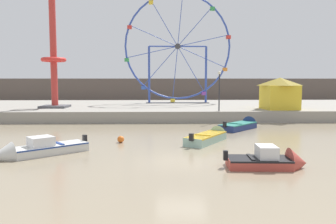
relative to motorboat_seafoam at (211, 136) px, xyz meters
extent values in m
plane|color=gray|center=(-2.38, -5.72, -0.29)|extent=(240.00, 240.00, 0.00)
cube|color=gray|center=(-2.38, 19.03, 0.26)|extent=(110.00, 19.47, 1.10)
cube|color=#564C47|center=(-2.38, 40.73, 1.91)|extent=(140.00, 3.00, 4.40)
cube|color=#93BCAD|center=(-0.44, -0.69, -0.02)|extent=(3.20, 4.00, 0.54)
cube|color=gold|center=(-0.44, -0.69, 0.21)|extent=(3.20, 3.98, 0.08)
cone|color=#93BCAD|center=(0.90, 1.40, -0.02)|extent=(1.60, 1.56, 1.21)
cube|color=black|center=(-1.57, -2.43, 0.36)|extent=(0.31, 0.30, 0.44)
cube|color=gold|center=(-0.71, -1.10, 0.28)|extent=(0.99, 0.72, 0.06)
cube|color=navy|center=(3.01, 5.11, -0.03)|extent=(3.73, 3.89, 0.52)
cube|color=#237566|center=(3.01, 5.11, 0.19)|extent=(3.71, 3.87, 0.08)
cone|color=navy|center=(4.70, 6.96, -0.03)|extent=(1.74, 1.72, 1.36)
cube|color=black|center=(1.61, 3.58, 0.34)|extent=(0.31, 0.31, 0.44)
cube|color=#237566|center=(2.68, 4.75, 0.26)|extent=(1.01, 0.94, 0.06)
cube|color=#B24238|center=(1.10, -7.07, -0.07)|extent=(2.93, 1.65, 0.45)
cube|color=black|center=(1.10, -7.07, 0.12)|extent=(2.90, 1.66, 0.08)
cone|color=#B24238|center=(2.89, -7.18, -0.07)|extent=(0.86, 1.45, 1.41)
cube|color=black|center=(-0.42, -6.98, 0.27)|extent=(0.21, 0.25, 0.44)
cube|color=silver|center=(1.45, -7.09, 0.45)|extent=(0.92, 1.23, 0.57)
cube|color=black|center=(0.74, -7.05, 0.19)|extent=(0.23, 1.27, 0.06)
cube|color=silver|center=(-9.48, -3.79, -0.05)|extent=(3.94, 3.60, 0.49)
cube|color=navy|center=(-9.48, -3.79, 0.16)|extent=(3.92, 3.59, 0.08)
cone|color=silver|center=(-11.42, -5.40, -0.05)|extent=(1.67, 1.70, 1.30)
cube|color=black|center=(-7.87, -2.45, 0.31)|extent=(0.31, 0.31, 0.44)
cube|color=silver|center=(-9.86, -4.11, 0.46)|extent=(1.62, 1.60, 0.51)
cube|color=navy|center=(-9.10, -3.47, 0.23)|extent=(0.87, 1.00, 0.06)
torus|color=#334CA8|center=(-1.01, 21.85, 8.13)|extent=(13.68, 0.24, 13.68)
cylinder|color=#38383D|center=(-1.01, 21.85, 8.13)|extent=(0.70, 0.50, 0.70)
cylinder|color=#334CA8|center=(-4.10, 21.85, 9.46)|extent=(6.20, 0.08, 2.74)
cube|color=red|center=(-7.18, 21.85, 10.52)|extent=(0.56, 0.48, 0.44)
cylinder|color=#334CA8|center=(-4.29, 21.85, 7.39)|extent=(6.58, 0.08, 1.54)
cube|color=#33934C|center=(-7.57, 21.85, 6.38)|extent=(0.56, 0.48, 0.44)
cylinder|color=#334CA8|center=(-3.24, 21.85, 5.61)|extent=(4.50, 0.08, 5.09)
cube|color=#3356B7|center=(-5.46, 21.85, 2.81)|extent=(0.56, 0.48, 0.44)
cylinder|color=#334CA8|center=(-1.33, 21.85, 4.78)|extent=(0.71, 0.08, 6.70)
cube|color=yellow|center=(-1.65, 21.85, 1.16)|extent=(0.56, 0.48, 0.44)
cylinder|color=#334CA8|center=(0.70, 21.85, 5.23)|extent=(3.49, 0.08, 5.83)
cube|color=purple|center=(2.41, 21.85, 2.06)|extent=(0.56, 0.48, 0.44)
cylinder|color=#334CA8|center=(2.07, 21.85, 6.79)|extent=(6.20, 0.08, 2.74)
cube|color=orange|center=(5.15, 21.85, 5.18)|extent=(0.56, 0.48, 0.44)
cylinder|color=#334CA8|center=(2.27, 21.85, 8.86)|extent=(6.58, 0.08, 1.54)
cube|color=red|center=(5.55, 21.85, 9.31)|extent=(0.56, 0.48, 0.44)
cylinder|color=#334CA8|center=(1.21, 21.85, 10.65)|extent=(4.50, 0.08, 5.09)
cube|color=#33934C|center=(3.43, 21.85, 12.89)|extent=(0.56, 0.48, 0.44)
cylinder|color=#334CA8|center=(-0.70, 21.85, 11.47)|extent=(0.71, 0.08, 6.70)
cylinder|color=#334CA8|center=(-2.72, 21.85, 11.02)|extent=(3.49, 0.08, 5.83)
cube|color=yellow|center=(-4.43, 21.85, 13.63)|extent=(0.56, 0.48, 0.44)
cylinder|color=#334CA8|center=(-4.71, 21.85, 4.47)|extent=(0.28, 0.28, 7.32)
cylinder|color=#334CA8|center=(2.68, 21.85, 4.47)|extent=(0.28, 0.28, 7.32)
cylinder|color=#334CA8|center=(-1.01, 21.85, 8.13)|extent=(7.39, 0.18, 0.18)
cube|color=#4C4C51|center=(-1.01, 21.85, 0.85)|extent=(8.19, 1.20, 0.08)
cylinder|color=#BC332D|center=(-14.74, 14.66, 8.21)|extent=(0.70, 0.70, 14.81)
torus|color=red|center=(-14.74, 14.66, 5.96)|extent=(2.64, 2.64, 0.44)
cube|color=#4C4C51|center=(-14.74, 14.66, 0.93)|extent=(2.80, 2.80, 0.24)
cube|color=yellow|center=(8.85, 11.89, 2.03)|extent=(3.28, 3.34, 2.44)
pyramid|color=olive|center=(8.85, 11.89, 3.63)|extent=(3.61, 3.67, 0.80)
cylinder|color=#2D2D33|center=(2.29, 9.89, 2.56)|extent=(0.12, 0.12, 3.52)
sphere|color=#F2EACC|center=(2.29, 9.89, 4.46)|extent=(0.32, 0.32, 0.32)
sphere|color=orange|center=(-5.97, -0.54, -0.07)|extent=(0.44, 0.44, 0.44)
camera|label=1|loc=(-3.53, -22.31, 3.71)|focal=36.22mm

